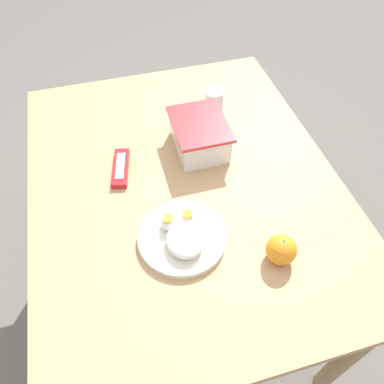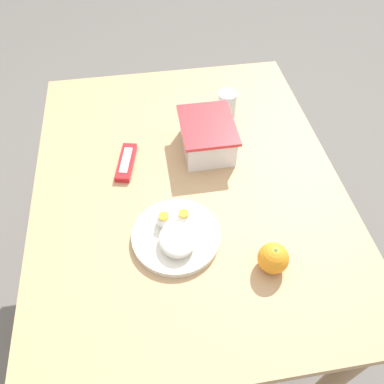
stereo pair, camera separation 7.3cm
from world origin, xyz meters
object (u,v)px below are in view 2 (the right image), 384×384
food_container (207,138)px  rice_plate (176,235)px  drinking_glass (227,104)px  orange_fruit (273,258)px  candy_bar (126,162)px

food_container → rice_plate: (0.31, -0.14, -0.02)m
rice_plate → drinking_glass: (-0.47, 0.23, 0.02)m
food_container → drinking_glass: food_container is taller
orange_fruit → food_container: bearing=-169.5°
rice_plate → drinking_glass: size_ratio=2.70×
food_container → drinking_glass: 0.18m
food_container → orange_fruit: size_ratio=2.70×
orange_fruit → drinking_glass: (-0.58, 0.02, 0.00)m
food_container → rice_plate: 0.34m
orange_fruit → rice_plate: (-0.11, -0.21, -0.02)m
rice_plate → drinking_glass: drinking_glass is taller
candy_bar → drinking_glass: (-0.18, 0.34, 0.03)m
food_container → candy_bar: 0.25m
candy_bar → drinking_glass: bearing=118.1°
food_container → orange_fruit: 0.43m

